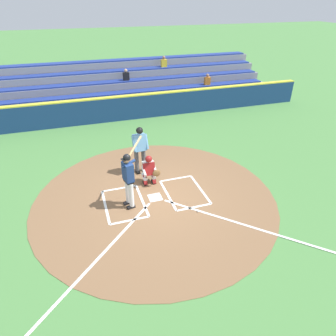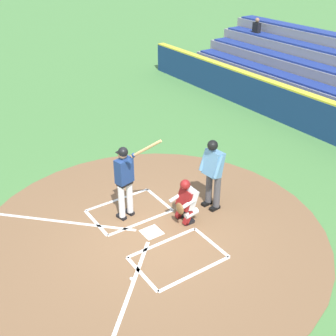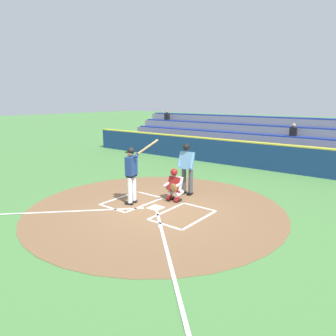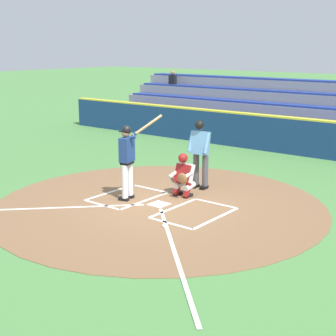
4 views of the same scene
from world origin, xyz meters
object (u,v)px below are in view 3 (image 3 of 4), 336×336
(catcher, at_px, (175,184))
(baseball, at_px, (159,227))
(batter, at_px, (132,171))
(plate_umpire, at_px, (187,165))

(catcher, distance_m, baseball, 2.37)
(batter, distance_m, catcher, 1.50)
(batter, relative_size, catcher, 1.88)
(plate_umpire, height_order, baseball, plate_umpire)
(catcher, relative_size, baseball, 15.27)
(plate_umpire, bearing_deg, catcher, 97.08)
(plate_umpire, bearing_deg, baseball, 110.90)
(baseball, bearing_deg, plate_umpire, -69.10)
(batter, xyz_separation_m, plate_umpire, (-0.82, -1.94, -0.02))
(batter, xyz_separation_m, catcher, (-0.92, -1.07, -0.51))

